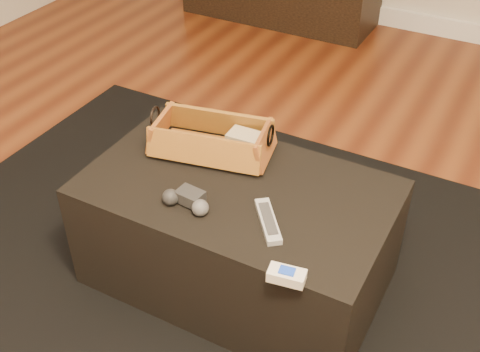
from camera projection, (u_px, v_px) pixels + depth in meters
The scene contains 10 objects.
floor at pixel (208, 324), 2.04m from camera, with size 5.00×5.50×0.01m, color brown.
baseboard at pixel (422, 23), 3.92m from camera, with size 5.00×0.04×0.12m, color white.
area_rug at pixel (231, 286), 2.17m from camera, with size 2.60×2.00×0.01m, color black.
ottoman at pixel (238, 234), 2.07m from camera, with size 1.00×0.60×0.42m, color black.
tv_remote at pixel (205, 147), 2.07m from camera, with size 0.22×0.05×0.02m, color black.
cloth_bundle at pixel (245, 141), 2.07m from camera, with size 0.11×0.08×0.06m, color #CAB68C.
wicker_basket at pixel (212, 140), 2.07m from camera, with size 0.45×0.29×0.15m.
game_controller at pixel (187, 200), 1.85m from camera, with size 0.16×0.09×0.05m.
silver_remote at pixel (268, 221), 1.79m from camera, with size 0.16×0.18×0.02m.
cream_gadget at pixel (287, 275), 1.61m from camera, with size 0.11×0.07×0.04m.
Camera 1 is at (0.72, -1.11, 1.63)m, focal length 45.00 mm.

